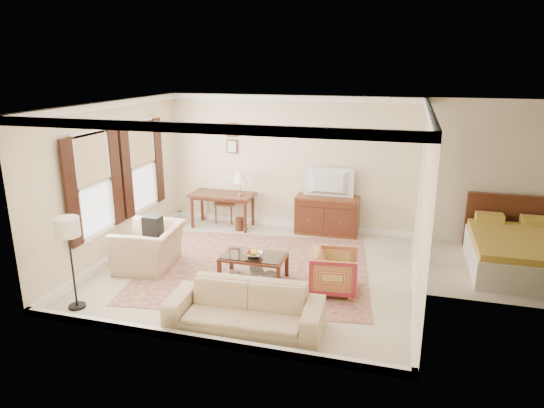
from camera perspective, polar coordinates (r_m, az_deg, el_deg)
The scene contains 21 objects.
room_shell at distance 8.05m, azimuth -1.97°, elevation 8.59°, with size 5.51×5.01×2.91m.
annex_bedroom at distance 9.55m, azimuth 27.30°, elevation -5.26°, with size 3.00×2.70×2.90m.
window_front at distance 8.82m, azimuth -20.32°, elevation 2.17°, with size 0.12×1.56×1.80m, color #CCB284, non-canonical shape.
window_rear at distance 10.12m, azimuth -15.09°, elevation 4.35°, with size 0.12×1.56×1.80m, color #CCB284, non-canonical shape.
doorway at distance 9.43m, azimuth 16.89°, elevation 0.37°, with size 0.10×1.12×2.25m, color white, non-canonical shape.
rug at distance 8.78m, azimuth -2.03°, elevation -7.51°, with size 3.98×3.41×0.01m, color #5A1E26.
writing_desk at distance 10.79m, azimuth -5.86°, elevation 0.66°, with size 1.40×0.70×0.76m.
desk_chair at distance 11.16m, azimuth -5.40°, elevation 0.51°, with size 0.45×0.45×1.05m, color brown, non-canonical shape.
desk_lamp at distance 10.55m, azimuth -3.76°, elevation 2.38°, with size 0.32×0.32×0.50m, color silver, non-canonical shape.
framed_prints at distance 10.87m, azimuth -4.75°, elevation 7.75°, with size 0.25×0.04×0.68m, color #482114, non-canonical shape.
sideboard at distance 10.42m, azimuth 6.48°, elevation -1.34°, with size 1.33×0.51×0.82m, color brown.
tv at distance 10.16m, azimuth 6.63°, elevation 3.55°, with size 1.01×0.58×0.13m, color black.
coffee_table at distance 8.20m, azimuth -2.17°, elevation -6.71°, with size 1.08×0.63×0.46m.
fruit_bowl at distance 8.06m, azimuth -2.19°, elevation -5.88°, with size 0.42×0.42×0.10m, color silver.
book_a at distance 8.28m, azimuth -2.57°, elevation -7.76°, with size 0.28×0.04×0.38m, color brown.
book_b at distance 8.18m, azimuth -0.99°, elevation -8.07°, with size 0.28×0.03×0.38m, color brown.
striped_armchair at distance 7.86m, azimuth 7.33°, elevation -7.66°, with size 0.73×0.69×0.76m, color maroon.
club_armchair at distance 8.92m, azimuth -14.26°, elevation -4.11°, with size 1.18×0.77×1.03m, color tan.
backpack at distance 8.85m, azimuth -13.85°, elevation -2.53°, with size 0.32×0.22×0.40m, color black.
sofa at distance 6.76m, azimuth -3.22°, elevation -11.35°, with size 2.13×0.62×0.83m, color tan.
floor_lamp at distance 7.59m, azimuth -22.86°, elevation -3.25°, with size 0.35×0.35×1.42m.
Camera 1 is at (2.43, -7.60, 3.56)m, focal length 32.00 mm.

